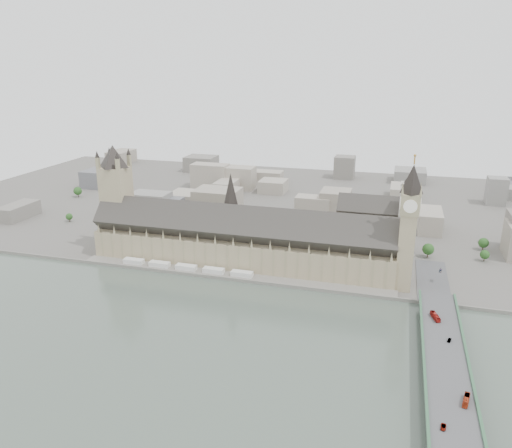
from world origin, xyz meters
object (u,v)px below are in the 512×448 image
(red_bus_south, at_px, (466,400))
(car_grey, at_px, (443,427))
(palace_of_westminster, at_px, (240,241))
(victoria_tower, at_px, (117,193))
(car_approach, at_px, (440,270))
(westminster_abbey, at_px, (375,223))
(red_bus_north, at_px, (435,316))
(westminster_bridge, at_px, (443,352))
(car_silver, at_px, (449,340))
(elizabeth_tower, at_px, (409,219))

(red_bus_south, xyz_separation_m, car_grey, (-12.02, -22.39, -0.86))
(palace_of_westminster, xyz_separation_m, red_bus_south, (168.84, -160.63, -10.90))
(victoria_tower, relative_size, car_approach, 17.73)
(westminster_abbey, xyz_separation_m, red_bus_north, (47.65, -150.49, -13.12))
(westminster_bridge, xyz_separation_m, car_silver, (3.42, 4.96, 5.88))
(palace_of_westminster, relative_size, car_approach, 46.99)
(red_bus_south, bearing_deg, car_silver, 105.72)
(westminster_bridge, bearing_deg, red_bus_south, -82.71)
(elizabeth_tower, bearing_deg, westminster_bridge, -75.89)
(victoria_tower, bearing_deg, westminster_bridge, -21.78)
(palace_of_westminster, relative_size, elizabeth_tower, 2.47)
(car_grey, bearing_deg, westminster_abbey, 109.24)
(palace_of_westminster, xyz_separation_m, red_bus_north, (158.58, -75.19, -10.74))
(palace_of_westminster, bearing_deg, red_bus_north, -25.37)
(victoria_tower, bearing_deg, red_bus_south, -29.85)
(westminster_abbey, relative_size, red_bus_north, 5.54)
(palace_of_westminster, height_order, victoria_tower, victoria_tower)
(westminster_bridge, height_order, red_bus_north, red_bus_north)
(westminster_bridge, bearing_deg, elizabeth_tower, 104.11)
(victoria_tower, relative_size, westminster_abbey, 1.47)
(westminster_abbey, xyz_separation_m, red_bus_south, (57.92, -235.93, -13.27))
(car_silver, bearing_deg, car_approach, 105.11)
(westminster_bridge, xyz_separation_m, car_approach, (4.96, 115.48, 5.94))
(palace_of_westminster, distance_m, car_grey, 241.30)
(elizabeth_tower, height_order, red_bus_south, elizabeth_tower)
(red_bus_south, height_order, car_silver, red_bus_south)
(victoria_tower, relative_size, red_bus_south, 8.94)
(westminster_abbey, bearing_deg, car_grey, -79.93)
(westminster_bridge, distance_m, car_approach, 115.74)
(red_bus_north, xyz_separation_m, red_bus_south, (10.26, -85.44, -0.15))
(palace_of_westminster, distance_m, red_bus_south, 233.30)
(victoria_tower, bearing_deg, palace_of_westminster, -2.96)
(westminster_bridge, bearing_deg, car_grey, -93.91)
(red_bus_north, xyz_separation_m, car_silver, (6.84, -27.05, -0.95))
(victoria_tower, height_order, westminster_bridge, victoria_tower)
(red_bus_south, bearing_deg, elizabeth_tower, 114.07)
(red_bus_north, bearing_deg, westminster_abbey, 90.23)
(victoria_tower, height_order, red_bus_north, victoria_tower)
(elizabeth_tower, xyz_separation_m, car_silver, (27.42, -90.54, -47.08))
(palace_of_westminster, distance_m, elizabeth_tower, 142.94)
(elizabeth_tower, xyz_separation_m, car_grey, (18.82, -171.32, -47.13))
(elizabeth_tower, bearing_deg, car_grey, -83.73)
(elizabeth_tower, relative_size, victoria_tower, 1.07)
(elizabeth_tower, bearing_deg, red_bus_south, -78.30)
(victoria_tower, bearing_deg, red_bus_north, -16.20)
(car_silver, bearing_deg, car_grey, -80.17)
(car_grey, bearing_deg, elizabeth_tower, 105.43)
(westminster_abbey, bearing_deg, palace_of_westminster, -145.83)
(car_silver, bearing_deg, victoria_tower, 175.22)
(palace_of_westminster, bearing_deg, elizabeth_tower, -4.85)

